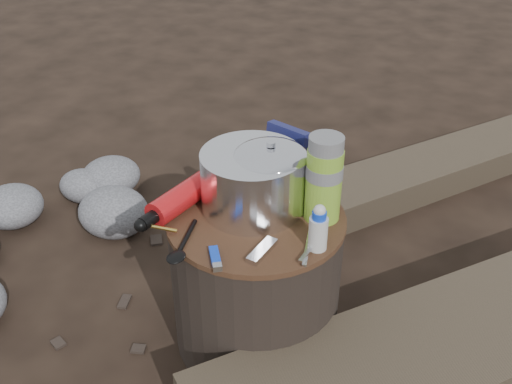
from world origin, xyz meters
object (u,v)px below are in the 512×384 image
at_px(camping_pot, 271,178).
at_px(stump, 256,280).
at_px(travel_mug, 325,186).
at_px(fuel_bottle, 183,197).
at_px(thermos, 324,179).

bearing_deg(camping_pot, stump, -108.12).
height_order(camping_pot, travel_mug, camping_pot).
height_order(fuel_bottle, thermos, thermos).
distance_m(stump, fuel_bottle, 0.30).
xyz_separation_m(stump, fuel_bottle, (-0.18, -0.04, 0.24)).
relative_size(fuel_bottle, thermos, 1.23).
bearing_deg(thermos, stump, -155.63).
distance_m(camping_pot, fuel_bottle, 0.23).
bearing_deg(thermos, camping_pot, -172.84).
relative_size(camping_pot, thermos, 0.82).
height_order(camping_pot, thermos, thermos).
height_order(thermos, travel_mug, thermos).
bearing_deg(travel_mug, stump, -136.70).
bearing_deg(stump, thermos, 24.37).
bearing_deg(thermos, fuel_bottle, -162.06).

